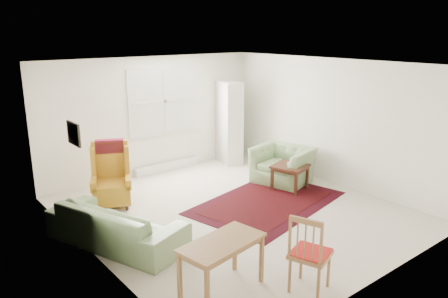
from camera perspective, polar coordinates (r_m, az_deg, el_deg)
room at (r=7.37m, az=0.55°, el=1.43°), size 5.04×5.54×2.51m
rug at (r=7.98m, az=5.65°, el=-6.93°), size 3.07×2.31×0.03m
sofa at (r=6.55m, az=-13.97°, el=-8.55°), size 1.50×2.27×0.85m
armchair at (r=8.98m, az=7.72°, el=-1.61°), size 1.22×1.32×0.86m
wingback_chair at (r=7.87m, az=-14.56°, el=-3.34°), size 0.90×0.92×1.15m
coffee_table at (r=8.63m, az=8.60°, el=-3.63°), size 0.75×0.75×0.50m
stool at (r=8.51m, az=-13.15°, el=-4.52°), size 0.30×0.30×0.39m
cabinet at (r=10.15m, az=0.68°, el=3.50°), size 0.57×0.83×1.89m
desk at (r=5.32m, az=-0.24°, el=-15.13°), size 1.11×0.68×0.66m
desk_chair at (r=5.37m, az=11.23°, el=-13.06°), size 0.56×0.56×1.00m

